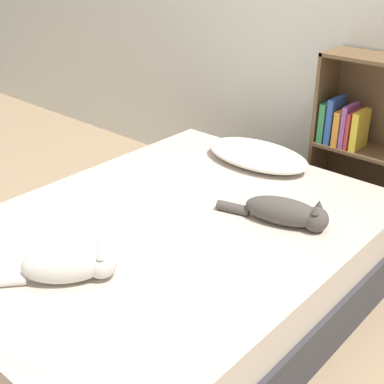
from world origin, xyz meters
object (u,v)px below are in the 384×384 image
object	(u,v)px
pillow	(257,155)
cat_dark	(287,213)
cat_light	(70,265)
bed	(171,264)

from	to	relation	value
pillow	cat_dark	world-z (taller)	cat_dark
cat_dark	pillow	bearing A→B (deg)	120.44
cat_light	cat_dark	bearing A→B (deg)	17.77
pillow	cat_dark	xyz separation A→B (m)	(0.50, -0.48, 0.01)
pillow	bed	bearing A→B (deg)	-83.41
pillow	cat_light	size ratio (longest dim) A/B	1.56
cat_light	pillow	bearing A→B (deg)	45.49
cat_dark	cat_light	bearing A→B (deg)	-128.79
pillow	cat_light	xyz separation A→B (m)	(0.11, -1.39, 0.02)
bed	pillow	world-z (taller)	pillow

